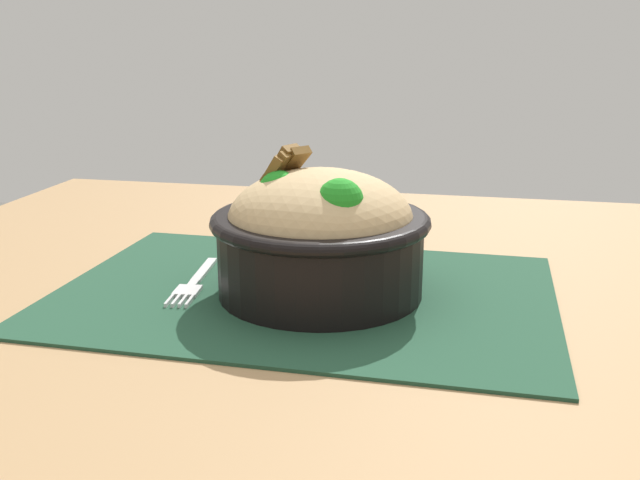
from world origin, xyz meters
TOP-DOWN VIEW (x-y plane):
  - table at (0.00, 0.00)m, footprint 1.05×0.89m
  - placemat at (0.04, -0.00)m, footprint 0.45×0.32m
  - bowl at (0.02, 0.00)m, footprint 0.22×0.22m
  - fork at (0.14, 0.00)m, footprint 0.03×0.13m

SIDE VIEW (x-z plane):
  - table at x=0.00m, z-range 0.28..1.01m
  - placemat at x=0.04m, z-range 0.72..0.73m
  - fork at x=0.14m, z-range 0.73..0.73m
  - bowl at x=0.02m, z-range 0.72..0.85m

